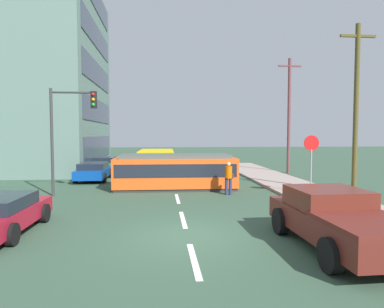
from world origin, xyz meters
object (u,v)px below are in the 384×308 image
object	(u,v)px
city_bus	(157,161)
traffic_light_mast	(69,122)
pickup_truck_parked	(337,219)
parked_sedan_far	(104,164)
parked_sedan_mid	(94,171)
stop_sign	(311,152)
pedestrian_crossing	(229,176)
utility_pole_near	(356,107)
utility_pole_mid	(289,114)
streetcar_tram	(175,171)

from	to	relation	value
city_bus	traffic_light_mast	xyz separation A→B (m)	(-4.21, -8.38, 2.61)
pickup_truck_parked	parked_sedan_far	size ratio (longest dim) A/B	1.19
parked_sedan_mid	stop_sign	bearing A→B (deg)	-30.44
pedestrian_crossing	parked_sedan_far	distance (m)	14.33
parked_sedan_far	traffic_light_mast	world-z (taller)	traffic_light_mast
city_bus	utility_pole_near	world-z (taller)	utility_pole_near
pedestrian_crossing	traffic_light_mast	bearing A→B (deg)	176.65
traffic_light_mast	stop_sign	bearing A→B (deg)	-6.04
pickup_truck_parked	stop_sign	bearing A→B (deg)	70.24
utility_pole_mid	city_bus	bearing A→B (deg)	-179.33
streetcar_tram	utility_pole_near	size ratio (longest dim) A/B	0.80
pickup_truck_parked	utility_pole_near	bearing A→B (deg)	56.63
city_bus	traffic_light_mast	distance (m)	9.73
pedestrian_crossing	utility_pole_near	size ratio (longest dim) A/B	0.20
city_bus	pedestrian_crossing	distance (m)	9.60
pickup_truck_parked	parked_sedan_mid	xyz separation A→B (m)	(-9.13, 14.47, -0.17)
parked_sedan_mid	parked_sedan_far	size ratio (longest dim) A/B	1.01
parked_sedan_mid	pedestrian_crossing	bearing A→B (deg)	-38.06
city_bus	pickup_truck_parked	size ratio (longest dim) A/B	1.05
city_bus	pickup_truck_parked	world-z (taller)	city_bus
pedestrian_crossing	utility_pole_mid	xyz separation A→B (m)	(6.57, 8.97, 3.71)
stop_sign	utility_pole_near	xyz separation A→B (m)	(2.24, -0.01, 2.22)
utility_pole_near	parked_sedan_mid	bearing A→B (deg)	153.68
streetcar_tram	traffic_light_mast	size ratio (longest dim) A/B	1.28
streetcar_tram	traffic_light_mast	world-z (taller)	traffic_light_mast
stop_sign	utility_pole_near	size ratio (longest dim) A/B	0.34
utility_pole_near	utility_pole_mid	distance (m)	9.78
parked_sedan_mid	traffic_light_mast	size ratio (longest dim) A/B	0.80
streetcar_tram	pedestrian_crossing	xyz separation A→B (m)	(2.60, -2.20, -0.06)
streetcar_tram	parked_sedan_mid	distance (m)	6.60
stop_sign	pickup_truck_parked	bearing A→B (deg)	-109.76
streetcar_tram	pedestrian_crossing	bearing A→B (deg)	-40.15
streetcar_tram	parked_sedan_mid	xyz separation A→B (m)	(-5.26, 3.96, -0.38)
city_bus	parked_sedan_mid	bearing A→B (deg)	-146.98
city_bus	parked_sedan_far	xyz separation A→B (m)	(-4.34, 2.99, -0.44)
utility_pole_near	pedestrian_crossing	bearing A→B (deg)	172.61
streetcar_tram	utility_pole_mid	world-z (taller)	utility_pole_mid
parked_sedan_far	utility_pole_near	distance (m)	19.44
traffic_light_mast	utility_pole_near	xyz separation A→B (m)	(14.15, -1.27, 0.74)
pedestrian_crossing	stop_sign	size ratio (longest dim) A/B	0.58
utility_pole_near	utility_pole_mid	size ratio (longest dim) A/B	0.95
pedestrian_crossing	utility_pole_mid	world-z (taller)	utility_pole_mid
traffic_light_mast	utility_pole_mid	distance (m)	16.84
utility_pole_near	pickup_truck_parked	bearing A→B (deg)	-123.37
streetcar_tram	pedestrian_crossing	size ratio (longest dim) A/B	4.07
stop_sign	traffic_light_mast	bearing A→B (deg)	173.96
pickup_truck_parked	streetcar_tram	bearing A→B (deg)	110.19
traffic_light_mast	utility_pole_near	size ratio (longest dim) A/B	0.63
city_bus	parked_sedan_far	size ratio (longest dim) A/B	1.26
pedestrian_crossing	stop_sign	distance (m)	4.23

